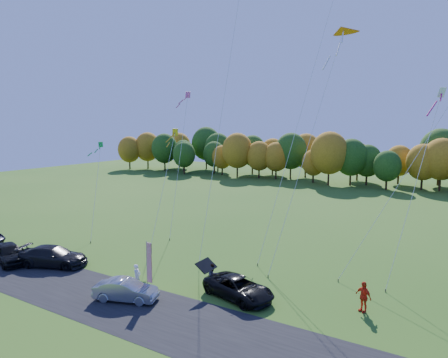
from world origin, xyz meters
The scene contains 19 objects.
ground centered at (0.00, 0.00, 0.00)m, with size 160.00×160.00×0.00m, color #285616.
asphalt_strip centered at (0.00, -4.00, 0.01)m, with size 90.00×6.00×0.01m, color black.
tree_line centered at (0.00, 55.00, 0.00)m, with size 116.00×12.00×10.00m, color #1E4711, non-canonical shape.
black_suv centered at (4.35, 0.67, 0.71)m, with size 2.34×5.08×1.41m, color black.
silver_sedan centered at (-1.74, -3.42, 0.69)m, with size 1.45×4.17×1.37m, color #9D9DA1.
dark_truck_a centered at (-11.44, -1.80, 0.80)m, with size 2.25×5.52×1.60m, color black.
dark_truck_b centered at (-15.22, -3.23, 0.82)m, with size 1.94×4.81×1.64m, color black.
person_tailgate_a centered at (-2.40, -1.69, 0.88)m, with size 0.64×0.42×1.76m, color white.
person_tailgate_b centered at (1.99, 1.17, 0.86)m, with size 0.83×0.65×1.72m, color gray.
person_east centered at (11.79, 2.94, 0.95)m, with size 1.12×0.47×1.91m, color red.
feather_flag centered at (-1.10, -1.90, 2.23)m, with size 0.49×0.09×3.66m.
kite_delta_blue centered at (-2.22, 10.40, 16.43)m, with size 2.95×11.90×32.38m.
kite_parafoil_orange centered at (4.42, 12.22, 13.75)m, with size 5.41×11.48×27.84m.
kite_delta_red centered at (5.79, 9.62, 10.07)m, with size 3.68×10.13×20.64m.
kite_parafoil_rainbow centered at (12.99, 10.16, 8.02)m, with size 8.98×7.11×16.33m.
kite_diamond_yellow centered at (-8.06, 8.06, 5.41)m, with size 2.91×7.45×11.31m.
kite_diamond_green centered at (-15.75, 6.55, 4.70)m, with size 4.32×5.64×9.80m.
kite_diamond_white centered at (13.65, 9.10, 6.98)m, with size 2.91×5.33×14.31m.
kite_diamond_pink centered at (-8.94, 11.74, 7.43)m, with size 2.61×6.67×15.26m.
Camera 1 is at (16.51, -21.21, 11.34)m, focal length 32.00 mm.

